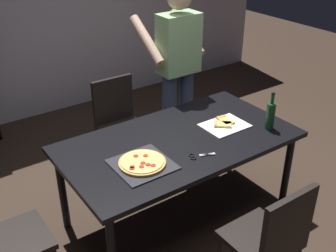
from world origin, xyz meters
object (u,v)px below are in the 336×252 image
(dining_table, at_px, (179,147))
(chair_near_camera, at_px, (271,237))
(chair_far_side, at_px, (119,119))
(wine_bottle, at_px, (270,115))
(pepperoni_pizza_on_tray, at_px, (142,163))
(kitchen_scissors, at_px, (198,156))
(person_serving_pizza, at_px, (177,67))

(dining_table, distance_m, chair_near_camera, 1.00)
(chair_far_side, relative_size, wine_bottle, 2.85)
(chair_near_camera, distance_m, pepperoni_pizza_on_tray, 0.98)
(dining_table, relative_size, kitchen_scissors, 9.22)
(dining_table, height_order, kitchen_scissors, kitchen_scissors)
(pepperoni_pizza_on_tray, relative_size, wine_bottle, 1.24)
(chair_near_camera, relative_size, wine_bottle, 2.85)
(dining_table, xyz_separation_m, pepperoni_pizza_on_tray, (-0.42, -0.14, 0.08))
(pepperoni_pizza_on_tray, height_order, wine_bottle, wine_bottle)
(chair_far_side, xyz_separation_m, wine_bottle, (0.70, -1.26, 0.36))
(wine_bottle, bearing_deg, dining_table, 158.69)
(person_serving_pizza, distance_m, kitchen_scissors, 1.21)
(chair_near_camera, relative_size, person_serving_pizza, 0.51)
(chair_near_camera, bearing_deg, person_serving_pizza, 72.92)
(chair_near_camera, xyz_separation_m, person_serving_pizza, (0.54, 1.74, 0.49))
(person_serving_pizza, xyz_separation_m, pepperoni_pizza_on_tray, (-0.96, -0.90, -0.23))
(chair_far_side, relative_size, kitchen_scissors, 4.55)
(dining_table, bearing_deg, chair_far_side, 90.00)
(dining_table, bearing_deg, chair_near_camera, -90.00)
(chair_far_side, bearing_deg, pepperoni_pizza_on_tray, -110.56)
(person_serving_pizza, xyz_separation_m, wine_bottle, (0.16, -1.04, -0.13))
(dining_table, relative_size, wine_bottle, 5.77)
(chair_far_side, relative_size, pepperoni_pizza_on_tray, 2.30)
(kitchen_scissors, bearing_deg, person_serving_pizza, 61.16)
(chair_near_camera, bearing_deg, dining_table, 90.00)
(person_serving_pizza, bearing_deg, dining_table, -125.12)
(chair_near_camera, height_order, wine_bottle, wine_bottle)
(dining_table, height_order, chair_far_side, chair_far_side)
(dining_table, bearing_deg, kitchen_scissors, -97.17)
(chair_far_side, bearing_deg, wine_bottle, -60.85)
(dining_table, xyz_separation_m, chair_far_side, (0.00, 0.98, -0.17))
(wine_bottle, bearing_deg, chair_near_camera, -134.64)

